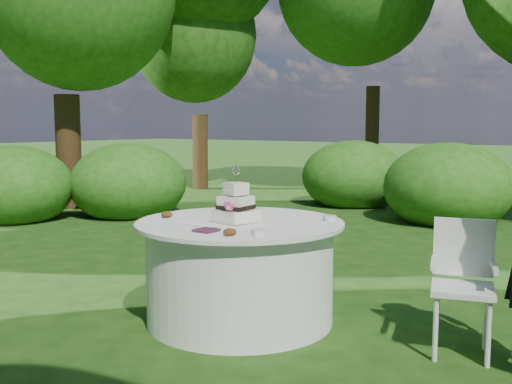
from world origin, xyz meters
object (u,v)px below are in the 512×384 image
napkins (206,230)px  table (240,271)px  cake (236,207)px  chair (463,275)px

napkins → table: bearing=99.2°
table → cake: (0.00, -0.05, 0.50)m
cake → napkins: bearing=-80.1°
napkins → cake: bearing=99.9°
napkins → table: 0.63m
cake → chair: (1.55, 0.40, -0.37)m
table → napkins: bearing=-80.8°
table → chair: chair is taller
napkins → chair: (1.48, 0.83, -0.26)m
cake → chair: cake is taller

